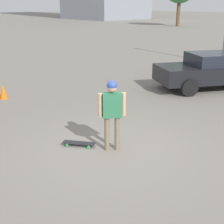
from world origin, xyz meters
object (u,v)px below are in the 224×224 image
Objects in this scene: person at (112,107)px; car_parked_near at (212,70)px; traffic_cone at (3,91)px; skateboard at (79,143)px.

car_parked_near is (6.75, 1.38, -0.31)m from person.
person is 3.13× the size of traffic_cone.
skateboard is 1.41× the size of traffic_cone.
person is 1.28m from skateboard.
car_parked_near is (7.20, 0.69, 0.67)m from skateboard.
car_parked_near reaches higher than traffic_cone.
traffic_cone reaches higher than skateboard.
car_parked_near is 8.65× the size of traffic_cone.
skateboard is at bearing 158.52° from person.
person is at bearing 177.57° from skateboard.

